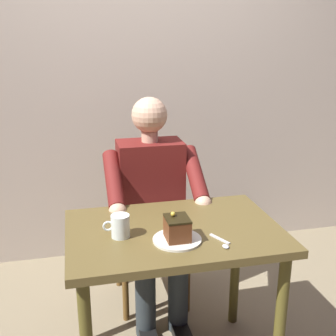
{
  "coord_description": "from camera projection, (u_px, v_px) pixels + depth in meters",
  "views": [
    {
      "loc": [
        0.41,
        1.64,
        1.55
      ],
      "look_at": [
        0.0,
        -0.1,
        0.99
      ],
      "focal_mm": 44.85,
      "sensor_mm": 36.0,
      "label": 1
    }
  ],
  "objects": [
    {
      "name": "cafe_rear_panel",
      "position": [
        129.0,
        45.0,
        2.84
      ],
      "size": [
        6.4,
        0.12,
        3.0
      ],
      "primitive_type": "cube",
      "color": "#BFB1A1",
      "rests_on": "ground"
    },
    {
      "name": "dining_table",
      "position": [
        174.0,
        250.0,
        1.89
      ],
      "size": [
        0.94,
        0.64,
        0.74
      ],
      "color": "brown",
      "rests_on": "ground"
    },
    {
      "name": "chair",
      "position": [
        148.0,
        220.0,
        2.55
      ],
      "size": [
        0.42,
        0.42,
        0.89
      ],
      "color": "brown",
      "rests_on": "ground"
    },
    {
      "name": "seated_person",
      "position": [
        153.0,
        207.0,
        2.34
      ],
      "size": [
        0.53,
        0.58,
        1.25
      ],
      "color": "maroon",
      "rests_on": "ground"
    },
    {
      "name": "dessert_plate",
      "position": [
        177.0,
        240.0,
        1.74
      ],
      "size": [
        0.2,
        0.2,
        0.01
      ],
      "primitive_type": "cylinder",
      "color": "silver",
      "rests_on": "dining_table"
    },
    {
      "name": "cake_slice",
      "position": [
        177.0,
        228.0,
        1.72
      ],
      "size": [
        0.1,
        0.11,
        0.11
      ],
      "color": "#5D3119",
      "rests_on": "dessert_plate"
    },
    {
      "name": "coffee_cup",
      "position": [
        120.0,
        226.0,
        1.76
      ],
      "size": [
        0.11,
        0.08,
        0.1
      ],
      "color": "white",
      "rests_on": "dining_table"
    },
    {
      "name": "dessert_spoon",
      "position": [
        223.0,
        243.0,
        1.71
      ],
      "size": [
        0.06,
        0.14,
        0.01
      ],
      "color": "silver",
      "rests_on": "dining_table"
    }
  ]
}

